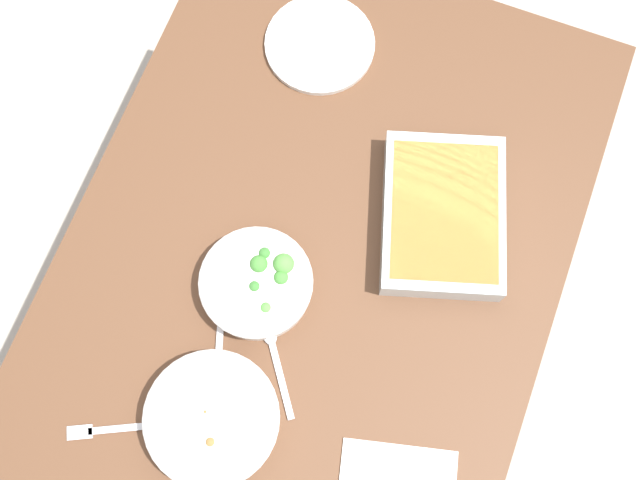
# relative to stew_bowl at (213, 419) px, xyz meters

# --- Properties ---
(ground_plane) EXTENTS (6.00, 6.00, 0.00)m
(ground_plane) POSITION_rel_stew_bowl_xyz_m (0.37, -0.06, -0.77)
(ground_plane) COLOR #B2A899
(dining_table) EXTENTS (1.20, 0.90, 0.74)m
(dining_table) POSITION_rel_stew_bowl_xyz_m (0.37, -0.06, -0.12)
(dining_table) COLOR brown
(dining_table) RESTS_ON ground_plane
(stew_bowl) EXTENTS (0.23, 0.23, 0.06)m
(stew_bowl) POSITION_rel_stew_bowl_xyz_m (0.00, 0.00, 0.00)
(stew_bowl) COLOR silver
(stew_bowl) RESTS_ON dining_table
(broccoli_bowl) EXTENTS (0.21, 0.21, 0.07)m
(broccoli_bowl) POSITION_rel_stew_bowl_xyz_m (0.25, 0.02, -0.00)
(broccoli_bowl) COLOR silver
(broccoli_bowl) RESTS_ON dining_table
(baking_dish) EXTENTS (0.35, 0.30, 0.06)m
(baking_dish) POSITION_rel_stew_bowl_xyz_m (0.49, -0.25, 0.00)
(baking_dish) COLOR silver
(baking_dish) RESTS_ON dining_table
(side_plate) EXTENTS (0.22, 0.22, 0.01)m
(side_plate) POSITION_rel_stew_bowl_xyz_m (0.75, 0.09, -0.03)
(side_plate) COLOR silver
(side_plate) RESTS_ON dining_table
(spoon_by_stew) EXTENTS (0.17, 0.08, 0.01)m
(spoon_by_stew) POSITION_rel_stew_bowl_xyz_m (0.11, 0.04, -0.03)
(spoon_by_stew) COLOR silver
(spoon_by_stew) RESTS_ON dining_table
(spoon_by_broccoli) EXTENTS (0.15, 0.12, 0.01)m
(spoon_by_broccoli) POSITION_rel_stew_bowl_xyz_m (0.14, -0.06, -0.03)
(spoon_by_broccoli) COLOR silver
(spoon_by_broccoli) RESTS_ON dining_table
(fork_on_table) EXTENTS (0.09, 0.17, 0.01)m
(fork_on_table) POSITION_rel_stew_bowl_xyz_m (-0.08, 0.16, -0.03)
(fork_on_table) COLOR silver
(fork_on_table) RESTS_ON dining_table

